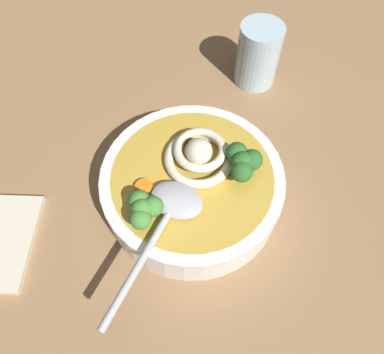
% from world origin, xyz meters
% --- Properties ---
extents(table_slab, '(1.24, 1.24, 0.03)m').
position_xyz_m(table_slab, '(0.00, 0.00, 0.01)').
color(table_slab, '#936D47').
rests_on(table_slab, ground).
extents(soup_bowl, '(0.22, 0.22, 0.05)m').
position_xyz_m(soup_bowl, '(-0.00, 0.00, 0.06)').
color(soup_bowl, white).
rests_on(soup_bowl, table_slab).
extents(noodle_pile, '(0.09, 0.09, 0.04)m').
position_xyz_m(noodle_pile, '(0.02, -0.01, 0.09)').
color(noodle_pile, beige).
rests_on(noodle_pile, soup_bowl).
extents(soup_spoon, '(0.15, 0.14, 0.02)m').
position_xyz_m(soup_spoon, '(-0.04, 0.04, 0.09)').
color(soup_spoon, '#B7B7BC').
rests_on(soup_spoon, soup_bowl).
extents(broccoli_floret_right, '(0.04, 0.04, 0.04)m').
position_xyz_m(broccoli_floret_right, '(-0.04, 0.06, 0.10)').
color(broccoli_floret_right, '#7A9E60').
rests_on(broccoli_floret_right, soup_bowl).
extents(broccoli_floret_beside_noodles, '(0.05, 0.04, 0.04)m').
position_xyz_m(broccoli_floret_beside_noodles, '(-0.01, -0.06, 0.10)').
color(broccoli_floret_beside_noodles, '#7A9E60').
rests_on(broccoli_floret_beside_noodles, soup_bowl).
extents(carrot_slice_far, '(0.02, 0.02, 0.01)m').
position_xyz_m(carrot_slice_far, '(-0.00, 0.06, 0.08)').
color(carrot_slice_far, orange).
rests_on(carrot_slice_far, soup_bowl).
extents(carrot_slice_rear, '(0.02, 0.02, 0.01)m').
position_xyz_m(carrot_slice_rear, '(0.05, -0.02, 0.08)').
color(carrot_slice_rear, orange).
rests_on(carrot_slice_rear, soup_bowl).
extents(drinking_glass, '(0.06, 0.06, 0.09)m').
position_xyz_m(drinking_glass, '(0.17, -0.16, 0.08)').
color(drinking_glass, silver).
rests_on(drinking_glass, table_slab).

